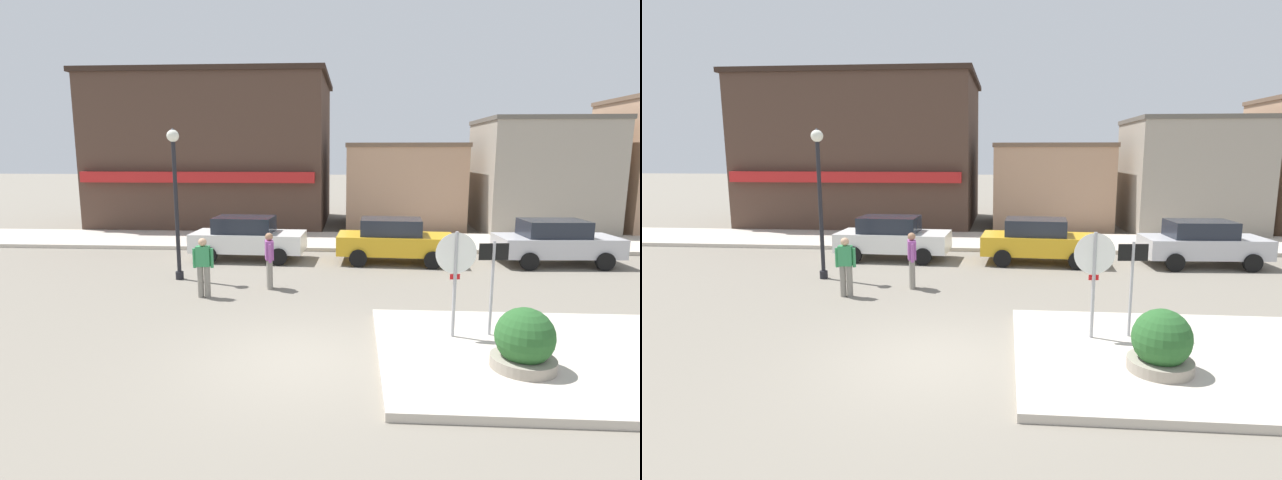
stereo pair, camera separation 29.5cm
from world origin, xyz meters
The scene contains 15 objects.
ground_plane centered at (0.00, 0.00, 0.00)m, with size 160.00×160.00×0.00m, color gray.
sidewalk_corner centered at (4.60, 0.33, 0.07)m, with size 6.40×4.80×0.15m, color beige.
kerb_far centered at (0.00, 12.37, 0.07)m, with size 80.00×4.00×0.15m, color beige.
stop_sign centered at (2.95, 1.07, 1.52)m, with size 0.82×0.11×2.30m.
one_way_sign centered at (3.72, 1.21, 1.33)m, with size 0.60×0.08×2.10m.
planter centered at (3.87, -0.40, 0.56)m, with size 1.10×1.10×1.23m.
lamp_post centered at (-4.36, 5.82, 2.96)m, with size 0.36×0.36×4.54m.
parked_car_nearest centered at (-2.86, 8.79, 0.81)m, with size 4.07×2.00×1.56m.
parked_car_second centered at (2.36, 8.61, 0.81)m, with size 4.10×2.06×1.56m.
parked_car_third centered at (7.87, 8.62, 0.81)m, with size 4.09×2.05×1.56m.
pedestrian_crossing_near centered at (-1.43, 4.94, 0.87)m, with size 0.31×0.55×1.61m.
pedestrian_crossing_far centered at (-3.04, 3.97, 0.87)m, with size 0.56×0.25×1.61m.
building_corner_shop centered at (-6.37, 18.45, 3.87)m, with size 11.97×8.66×7.74m.
building_storefront_left_near centered at (3.47, 17.94, 2.15)m, with size 5.88×5.66×4.29m.
building_storefront_left_mid centered at (9.99, 16.45, 2.73)m, with size 5.84×5.26×5.45m.
Camera 2 is at (1.20, -8.69, 3.82)m, focal length 28.00 mm.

